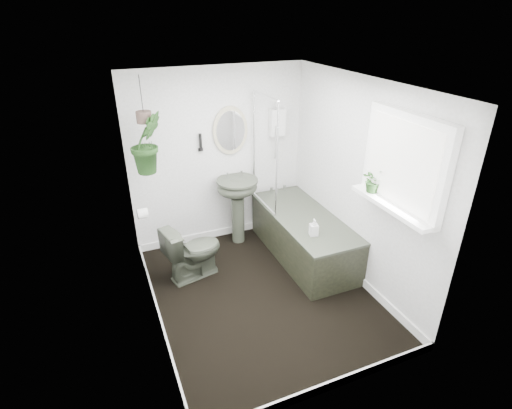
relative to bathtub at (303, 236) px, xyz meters
name	(u,v)px	position (x,y,z in m)	size (l,w,h in m)	color
floor	(261,294)	(-0.80, -0.50, -0.30)	(2.30, 2.80, 0.02)	black
ceiling	(263,83)	(-0.80, -0.50, 2.02)	(2.30, 2.80, 0.02)	white
wall_back	(218,158)	(-0.80, 0.91, 0.86)	(2.30, 0.02, 2.30)	white
wall_front	(341,282)	(-0.80, -1.91, 0.86)	(2.30, 0.02, 2.30)	white
wall_left	(144,224)	(-1.96, -0.50, 0.86)	(0.02, 2.80, 2.30)	white
wall_right	(358,184)	(0.36, -0.50, 0.86)	(0.02, 2.80, 2.30)	white
skirting	(261,289)	(-0.80, -0.50, -0.24)	(2.30, 2.80, 0.10)	white
bathtub	(303,236)	(0.00, 0.00, 0.00)	(0.72, 1.72, 0.58)	#393F32
bath_screen	(265,153)	(-0.33, 0.49, 0.99)	(0.04, 0.72, 1.40)	silver
shower_box	(277,122)	(0.00, 0.84, 1.26)	(0.20, 0.10, 0.35)	white
oval_mirror	(231,131)	(-0.64, 0.87, 1.21)	(0.46, 0.03, 0.62)	#BDB490
wall_sconce	(201,142)	(-1.04, 0.86, 1.11)	(0.04, 0.04, 0.22)	black
toilet_roll_holder	(143,214)	(-1.90, 0.20, 0.61)	(0.11, 0.11, 0.11)	white
window_recess	(404,163)	(0.29, -1.20, 1.36)	(0.08, 1.00, 0.90)	white
window_sill	(391,206)	(0.22, -1.20, 0.94)	(0.18, 1.00, 0.04)	white
window_blinds	(400,163)	(0.24, -1.20, 1.36)	(0.01, 0.86, 0.76)	white
toilet	(193,251)	(-1.40, 0.12, 0.06)	(0.39, 0.68, 0.69)	#393F32
pedestal_sink	(238,211)	(-0.64, 0.67, 0.17)	(0.54, 0.46, 0.92)	#393F32
sill_plant	(373,180)	(0.22, -0.90, 1.08)	(0.22, 0.19, 0.25)	black
hanging_plant	(147,143)	(-1.73, 0.47, 1.30)	(0.37, 0.30, 0.68)	black
soap_bottle	(314,227)	(-0.13, -0.45, 0.39)	(0.09, 0.09, 0.20)	#312E2E
hanging_pot	(144,117)	(-1.73, 0.47, 1.58)	(0.16, 0.16, 0.12)	#4E3B34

